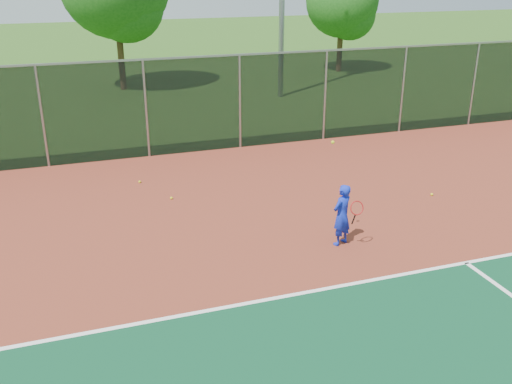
{
  "coord_description": "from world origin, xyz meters",
  "views": [
    {
      "loc": [
        -5.27,
        -5.27,
        5.64
      ],
      "look_at": [
        -1.81,
        5.0,
        1.3
      ],
      "focal_mm": 40.0,
      "sensor_mm": 36.0,
      "label": 1
    }
  ],
  "objects": [
    {
      "name": "fence_back",
      "position": [
        0.0,
        12.0,
        1.56
      ],
      "size": [
        30.0,
        0.06,
        3.03
      ],
      "color": "black",
      "rests_on": "court_apron"
    },
    {
      "name": "practice_ball_1",
      "position": [
        3.48,
        6.32,
        0.06
      ],
      "size": [
        0.07,
        0.07,
        0.07
      ],
      "primitive_type": "sphere",
      "color": "yellow",
      "rests_on": "court_apron"
    },
    {
      "name": "ground",
      "position": [
        0.0,
        0.0,
        0.0
      ],
      "size": [
        120.0,
        120.0,
        0.0
      ],
      "primitive_type": "plane",
      "color": "#274F16",
      "rests_on": "ground"
    },
    {
      "name": "court_apron",
      "position": [
        0.0,
        2.0,
        0.01
      ],
      "size": [
        30.0,
        20.0,
        0.02
      ],
      "primitive_type": "cube",
      "color": "maroon",
      "rests_on": "ground"
    },
    {
      "name": "practice_ball_3",
      "position": [
        -3.62,
        9.7,
        0.06
      ],
      "size": [
        0.07,
        0.07,
        0.07
      ],
      "primitive_type": "sphere",
      "color": "yellow",
      "rests_on": "court_apron"
    },
    {
      "name": "tree_back_mid",
      "position": [
        9.64,
        23.98,
        3.63
      ],
      "size": [
        3.94,
        3.94,
        5.79
      ],
      "color": "#3A2715",
      "rests_on": "ground"
    },
    {
      "name": "tennis_player",
      "position": [
        -0.03,
        4.59,
        0.71
      ],
      "size": [
        0.6,
        0.67,
        2.32
      ],
      "color": "#1427BC",
      "rests_on": "court_apron"
    },
    {
      "name": "practice_ball_4",
      "position": [
        -3.01,
        8.25,
        0.06
      ],
      "size": [
        0.07,
        0.07,
        0.07
      ],
      "primitive_type": "sphere",
      "color": "yellow",
      "rests_on": "court_apron"
    }
  ]
}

